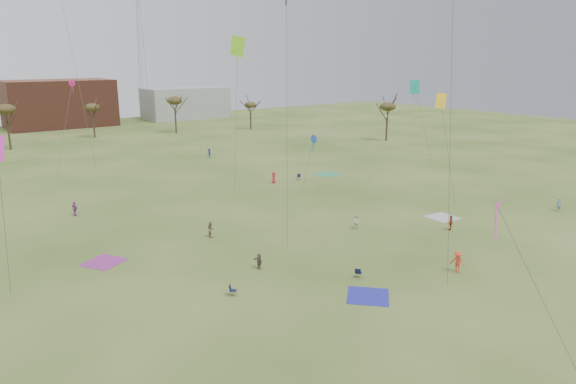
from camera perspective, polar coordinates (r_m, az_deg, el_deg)
ground at (r=41.03m, az=10.16°, el=-10.91°), size 260.00×260.00×0.00m
spectator_fore_a at (r=56.59m, az=17.58°, el=-3.25°), size 1.04×0.72×1.64m
spectator_fore_b at (r=52.53m, az=-8.56°, el=-4.12°), size 0.63×0.79×1.58m
spectator_fore_c at (r=44.46m, az=-3.25°, el=-7.66°), size 0.44×1.28×1.36m
flyer_mid_b at (r=45.86m, az=18.26°, el=-7.35°), size 1.04×1.37×1.88m
flyer_mid_c at (r=68.41m, az=27.79°, el=-1.24°), size 0.71×0.61×1.63m
spectator_mid_d at (r=63.58m, az=-22.54°, el=-1.70°), size 0.73×1.11×1.75m
spectator_mid_e at (r=54.77m, az=7.65°, el=-3.28°), size 0.94×0.83×1.61m
flyer_far_b at (r=74.26m, az=-1.60°, el=1.64°), size 0.78×0.95×1.67m
flyer_far_c at (r=94.31m, az=-8.73°, el=4.27°), size 0.72×1.14×1.69m
blanket_blue at (r=40.29m, az=8.85°, el=-11.34°), size 4.38×4.38×0.03m
blanket_cream at (r=60.97m, az=16.75°, el=-2.71°), size 3.37×3.37×0.03m
blanket_plum at (r=48.77m, az=-19.71°, el=-7.33°), size 4.18×4.18×0.03m
blanket_olive at (r=80.35m, az=4.34°, el=1.99°), size 3.69×3.69×0.03m
camp_chair_left at (r=40.04m, az=-6.12°, el=-11.01°), size 0.74×0.73×0.87m
camp_chair_center at (r=43.25m, az=7.80°, el=-9.05°), size 0.72×0.71×0.87m
camp_chair_right at (r=76.33m, az=1.17°, el=1.56°), size 0.73×0.72×0.87m
kites_aloft at (r=56.92m, az=-6.84°, el=17.87°), size 63.19×70.54×27.75m
tree_line at (r=107.58m, az=-23.24°, el=7.90°), size 117.44×49.32×8.91m
building_brick at (r=149.12m, az=-24.01°, el=8.96°), size 26.00×16.00×12.00m
building_grey at (r=158.69m, az=-11.26°, el=9.65°), size 24.00×12.00×9.00m
radio_tower at (r=160.69m, az=-15.96°, el=14.69°), size 1.51×1.72×41.00m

